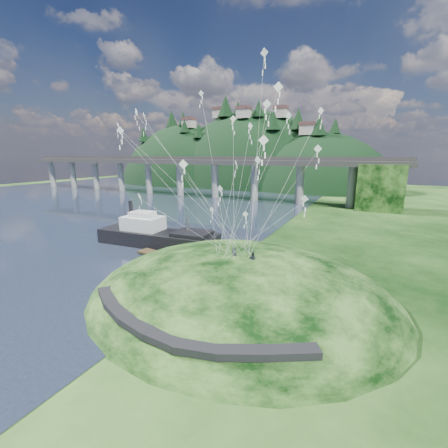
% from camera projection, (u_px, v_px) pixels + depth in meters
% --- Properties ---
extents(ground, '(320.00, 320.00, 0.00)m').
position_uv_depth(ground, '(172.00, 287.00, 36.02)').
color(ground, black).
rests_on(ground, ground).
extents(water, '(240.00, 240.00, 0.00)m').
position_uv_depth(water, '(42.00, 206.00, 93.68)').
color(water, '#2A354D').
rests_on(water, ground).
extents(grass_hill, '(36.00, 32.00, 13.00)m').
position_uv_depth(grass_hill, '(239.00, 306.00, 34.59)').
color(grass_hill, black).
rests_on(grass_hill, ground).
extents(footpath, '(22.29, 5.84, 0.83)m').
position_uv_depth(footpath, '(174.00, 328.00, 23.80)').
color(footpath, black).
rests_on(footpath, ground).
extents(bridge, '(160.00, 11.00, 15.00)m').
position_uv_depth(bridge, '(229.00, 172.00, 106.39)').
color(bridge, '#2D2B2B').
rests_on(bridge, ground).
extents(far_ridge, '(153.00, 70.00, 94.50)m').
position_uv_depth(far_ridge, '(242.00, 198.00, 163.10)').
color(far_ridge, black).
rests_on(far_ridge, ground).
extents(work_barge, '(22.14, 7.49, 7.62)m').
position_uv_depth(work_barge, '(156.00, 235.00, 52.42)').
color(work_barge, black).
rests_on(work_barge, ground).
extents(wooden_dock, '(12.90, 3.74, 0.91)m').
position_uv_depth(wooden_dock, '(170.00, 258.00, 45.16)').
color(wooden_dock, '#332715').
rests_on(wooden_dock, ground).
extents(kite_flyers, '(2.96, 0.72, 1.90)m').
position_uv_depth(kite_flyers, '(244.00, 250.00, 31.52)').
color(kite_flyers, '#262933').
rests_on(kite_flyers, ground).
extents(kite_swarm, '(18.38, 17.25, 20.40)m').
position_uv_depth(kite_swarm, '(231.00, 145.00, 31.99)').
color(kite_swarm, white).
rests_on(kite_swarm, ground).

